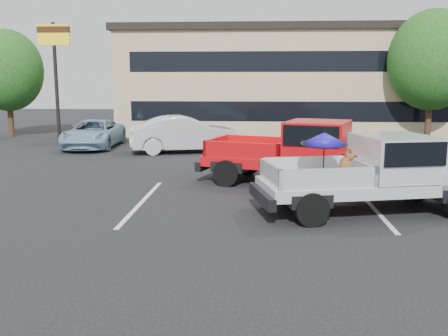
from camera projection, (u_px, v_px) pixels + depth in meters
The scene contains 12 objects.
ground at pixel (255, 226), 11.09m from camera, with size 90.00×90.00×0.00m, color black.
stripe_left at pixel (142, 202), 13.24m from camera, with size 0.12×5.00×0.01m, color silver.
stripe_right at pixel (371, 205), 12.87m from camera, with size 0.12×5.00×0.01m, color silver.
motel_building at pixel (288, 80), 31.04m from camera, with size 20.40×8.40×6.30m.
motel_sign at pixel (54, 50), 24.67m from camera, with size 1.60×0.22×6.00m.
tree_right at pixel (432, 60), 25.52m from camera, with size 4.46×4.46×6.78m.
tree_left at pixel (7, 71), 28.03m from camera, with size 3.96×3.96×6.02m.
tree_back at pixel (346, 62), 33.54m from camera, with size 4.68×4.68×7.11m.
silver_pickup at pixel (385, 169), 12.12m from camera, with size 5.99×3.21×2.06m.
red_pickup at pixel (311, 151), 15.10m from camera, with size 6.38×3.85×1.99m.
silver_sedan at pixel (185, 134), 22.30m from camera, with size 1.72×4.95×1.63m, color silver.
blue_suv at pixel (94, 134), 23.88m from camera, with size 2.20×4.78×1.33m, color #7DA4BB.
Camera 1 is at (-0.00, -10.72, 3.18)m, focal length 40.00 mm.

